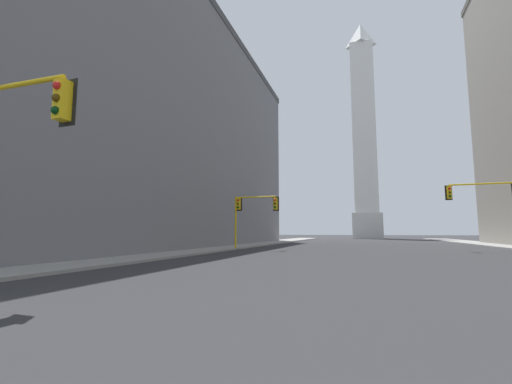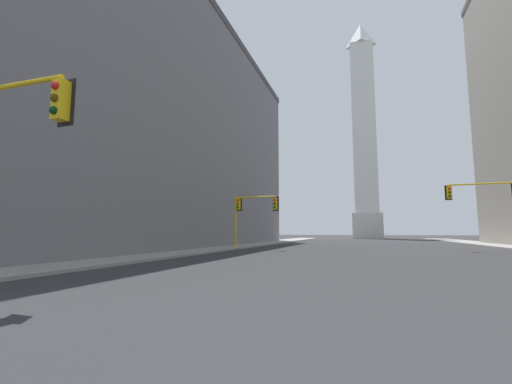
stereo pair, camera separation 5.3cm
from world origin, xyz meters
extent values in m
cube|color=gray|center=(-14.80, 33.50, 0.07)|extent=(5.00, 111.65, 0.15)
cube|color=slate|center=(-25.39, 32.38, 13.03)|extent=(19.58, 56.35, 26.06)
cube|color=#48484C|center=(-25.39, 32.38, 26.51)|extent=(19.77, 56.91, 0.90)
cube|color=silver|center=(0.00, 93.04, 3.24)|extent=(7.37, 7.37, 6.48)
cube|color=white|center=(0.00, 93.04, 29.49)|extent=(5.90, 5.90, 46.04)
pyramid|color=white|center=(0.00, 93.04, 55.76)|extent=(5.90, 5.90, 6.49)
cylinder|color=yellow|center=(-10.24, 6.47, 5.84)|extent=(3.72, 0.14, 0.14)
cube|color=yellow|center=(-8.38, 6.47, 5.17)|extent=(0.36, 0.36, 1.10)
cube|color=black|center=(-8.37, 6.65, 5.17)|extent=(0.58, 0.06, 1.32)
sphere|color=red|center=(-8.39, 6.28, 5.51)|extent=(0.22, 0.22, 0.22)
sphere|color=#483506|center=(-8.39, 6.28, 5.17)|extent=(0.22, 0.22, 0.22)
sphere|color=#073410|center=(-8.39, 6.28, 4.83)|extent=(0.22, 0.22, 0.22)
cylinder|color=yellow|center=(9.23, 33.59, 5.82)|extent=(5.37, 0.14, 0.14)
cube|color=yellow|center=(6.54, 33.59, 5.15)|extent=(0.36, 0.36, 1.10)
cube|color=black|center=(6.53, 33.77, 5.15)|extent=(0.58, 0.07, 1.32)
sphere|color=red|center=(6.56, 33.40, 5.49)|extent=(0.22, 0.22, 0.22)
sphere|color=#483506|center=(6.56, 33.40, 5.15)|extent=(0.22, 0.22, 0.22)
sphere|color=#073410|center=(6.56, 33.40, 4.81)|extent=(0.22, 0.22, 0.22)
cylinder|color=yellow|center=(-12.48, 30.26, 2.52)|extent=(0.18, 0.18, 5.04)
cylinder|color=#262626|center=(-12.48, 30.26, 0.05)|extent=(0.40, 0.40, 0.10)
cube|color=yellow|center=(-12.19, 30.26, 4.34)|extent=(0.35, 0.35, 1.10)
cube|color=black|center=(-12.19, 30.44, 4.34)|extent=(0.58, 0.04, 1.32)
sphere|color=red|center=(-12.20, 30.07, 4.68)|extent=(0.22, 0.22, 0.22)
sphere|color=#483506|center=(-12.20, 30.07, 4.34)|extent=(0.22, 0.22, 0.22)
sphere|color=#073410|center=(-12.20, 30.07, 4.00)|extent=(0.22, 0.22, 0.22)
cylinder|color=yellow|center=(-10.52, 30.26, 4.94)|extent=(3.94, 0.14, 0.14)
sphere|color=yellow|center=(-12.48, 30.26, 4.94)|extent=(0.18, 0.18, 0.18)
cube|color=yellow|center=(-8.55, 30.26, 4.27)|extent=(0.35, 0.35, 1.10)
cube|color=black|center=(-8.54, 30.44, 4.27)|extent=(0.58, 0.04, 1.32)
sphere|color=red|center=(-8.55, 30.07, 4.61)|extent=(0.22, 0.22, 0.22)
sphere|color=#483506|center=(-8.55, 30.07, 4.27)|extent=(0.22, 0.22, 0.22)
sphere|color=#073410|center=(-8.55, 30.07, 3.93)|extent=(0.22, 0.22, 0.22)
camera|label=1|loc=(-0.74, -0.39, 1.65)|focal=24.00mm
camera|label=2|loc=(-0.69, -0.37, 1.65)|focal=24.00mm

